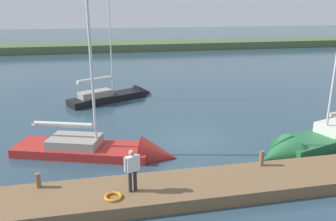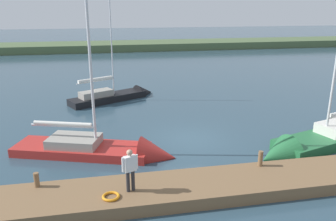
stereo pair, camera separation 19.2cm
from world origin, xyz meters
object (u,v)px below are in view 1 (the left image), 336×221
object	(u,v)px
sailboat_far_right	(108,152)
person_on_dock	(132,168)
mooring_post_near	(38,180)
mooring_post_far	(262,158)
life_ring_buoy	(113,197)
sailboat_outer_mooring	(117,97)
sailboat_far_left	(314,144)

from	to	relation	value
sailboat_far_right	person_on_dock	world-z (taller)	sailboat_far_right
mooring_post_near	person_on_dock	bearing A→B (deg)	164.18
mooring_post_far	person_on_dock	distance (m)	5.91
mooring_post_far	life_ring_buoy	bearing A→B (deg)	11.71
life_ring_buoy	sailboat_far_right	distance (m)	4.94
sailboat_outer_mooring	sailboat_far_left	bearing A→B (deg)	-77.95
mooring_post_near	person_on_dock	world-z (taller)	person_on_dock
life_ring_buoy	person_on_dock	xyz separation A→B (m)	(-0.77, -0.35, 0.93)
sailboat_outer_mooring	person_on_dock	world-z (taller)	sailboat_outer_mooring
sailboat_outer_mooring	mooring_post_near	bearing A→B (deg)	-132.55
life_ring_buoy	sailboat_far_left	bearing A→B (deg)	-161.08
life_ring_buoy	person_on_dock	bearing A→B (deg)	-155.56
mooring_post_near	sailboat_far_right	bearing A→B (deg)	-127.98
mooring_post_far	sailboat_outer_mooring	distance (m)	15.29
sailboat_far_left	sailboat_outer_mooring	bearing A→B (deg)	-67.42
sailboat_outer_mooring	sailboat_far_left	xyz separation A→B (m)	(-9.83, 11.88, -0.01)
sailboat_far_right	sailboat_far_left	world-z (taller)	sailboat_far_right
sailboat_far_right	sailboat_far_left	xyz separation A→B (m)	(-10.86, 1.21, 0.03)
sailboat_outer_mooring	person_on_dock	size ratio (longest dim) A/B	5.26
mooring_post_near	sailboat_far_left	world-z (taller)	sailboat_far_left
mooring_post_near	life_ring_buoy	world-z (taller)	mooring_post_near
mooring_post_near	sailboat_far_right	size ratio (longest dim) A/B	0.06
person_on_dock	sailboat_outer_mooring	bearing A→B (deg)	-19.11
mooring_post_near	mooring_post_far	distance (m)	9.36
mooring_post_near	life_ring_buoy	distance (m)	3.12
life_ring_buoy	person_on_dock	distance (m)	1.26
sailboat_outer_mooring	person_on_dock	distance (m)	15.31
person_on_dock	sailboat_far_right	bearing A→B (deg)	-8.44
mooring_post_far	sailboat_far_left	size ratio (longest dim) A/B	0.07
person_on_dock	mooring_post_far	bearing A→B (deg)	-98.27
mooring_post_near	sailboat_far_left	bearing A→B (deg)	-170.20
mooring_post_near	mooring_post_far	xyz separation A→B (m)	(-9.36, 0.00, 0.05)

